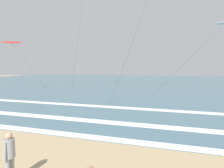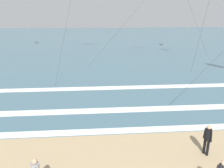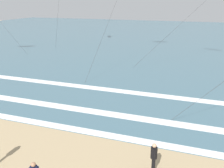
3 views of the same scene
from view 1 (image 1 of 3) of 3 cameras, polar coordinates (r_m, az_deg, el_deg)
ocean_surface at (r=53.97m, az=17.26°, el=0.55°), size 140.00×90.00×0.01m
wave_foam_shoreline at (r=9.90m, az=15.12°, el=-16.41°), size 53.36×0.70×0.01m
wave_foam_mid_break at (r=12.72m, az=21.77°, el=-11.85°), size 40.80×0.91×0.01m
wave_foam_outer_break at (r=17.53m, az=20.55°, el=-7.35°), size 48.94×0.99×0.01m
surfer_foreground_main at (r=7.18m, az=-26.87°, el=-16.94°), size 0.32×0.52×1.60m
kite_red_mid_center at (r=36.27m, az=-26.35°, el=10.41°), size 6.24×3.50×7.81m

